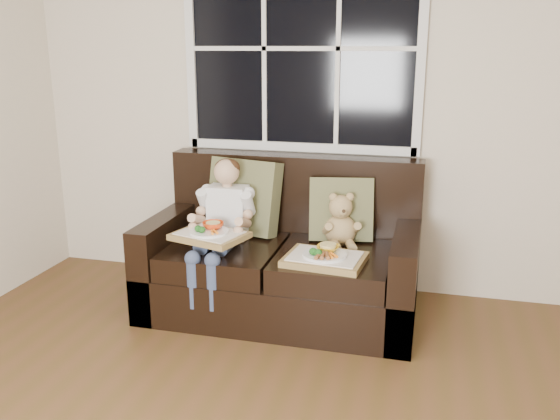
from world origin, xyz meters
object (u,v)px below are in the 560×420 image
(tray_left, at_px, (210,234))
(tray_right, at_px, (325,257))
(teddy_bear, at_px, (340,224))
(child, at_px, (223,216))
(loveseat, at_px, (284,263))

(tray_left, relative_size, tray_right, 0.99)
(teddy_bear, relative_size, tray_left, 0.72)
(child, relative_size, teddy_bear, 2.33)
(child, distance_m, teddy_bear, 0.74)
(tray_left, bearing_deg, child, 102.99)
(loveseat, bearing_deg, child, -162.35)
(loveseat, bearing_deg, tray_left, -139.92)
(loveseat, bearing_deg, teddy_bear, 7.06)
(teddy_bear, xyz_separation_m, tray_left, (-0.73, -0.36, -0.01))
(loveseat, distance_m, tray_right, 0.47)
(tray_left, distance_m, tray_right, 0.71)
(loveseat, bearing_deg, tray_right, -42.87)
(child, bearing_deg, teddy_bear, 12.54)
(teddy_bear, distance_m, tray_left, 0.82)
(child, relative_size, tray_left, 1.69)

